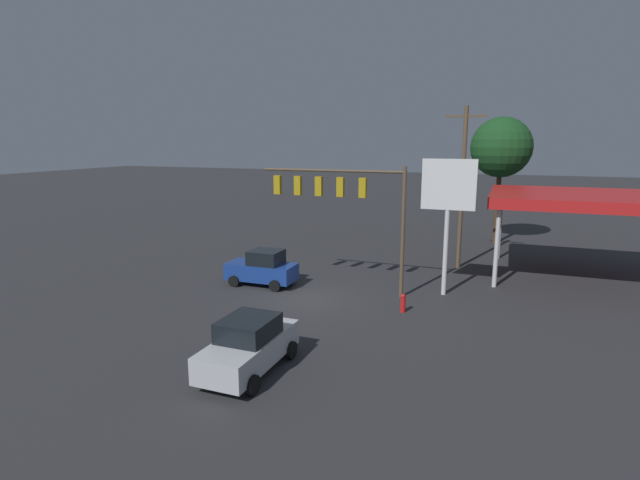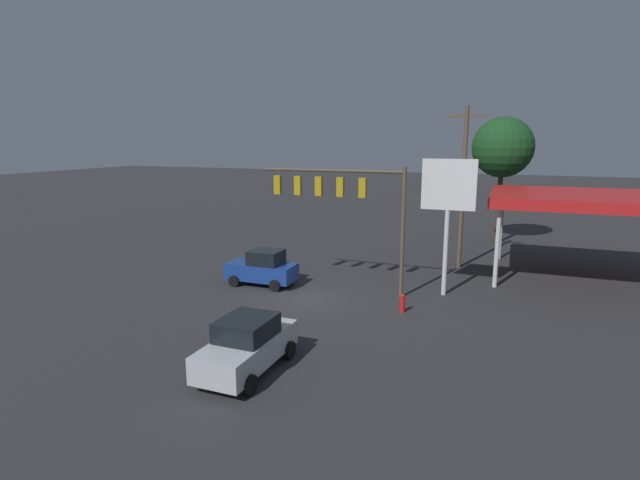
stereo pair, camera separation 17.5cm
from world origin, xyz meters
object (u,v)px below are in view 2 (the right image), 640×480
Objects in this scene: street_tree at (503,148)px; utility_pole at (463,184)px; price_sign at (449,193)px; fire_hydrant at (403,303)px; sedan_far at (247,345)px; hatchback_crossing at (263,268)px; traffic_signal_assembly at (341,195)px.

utility_pole is at bearing 77.49° from street_tree.
fire_hydrant is (1.42, 3.45, -4.83)m from price_sign.
sedan_far is (5.31, 17.35, -4.26)m from utility_pole.
hatchback_crossing is 21.12m from street_tree.
price_sign is (0.13, 6.04, 0.06)m from utility_pole.
traffic_signal_assembly reaches higher than sedan_far.
fire_hydrant is at bearing 80.72° from utility_pole.
traffic_signal_assembly is 9.03m from utility_pole.
traffic_signal_assembly is 8.74× the size of fire_hydrant.
price_sign is 0.73× the size of street_tree.
price_sign is at bearing -167.21° from traffic_signal_assembly.
traffic_signal_assembly is 2.02× the size of hatchback_crossing.
street_tree is at bearing 165.41° from sedan_far.
utility_pole is (-5.39, -7.24, 0.13)m from traffic_signal_assembly.
street_tree is (-1.92, -8.63, 2.07)m from utility_pole.
utility_pole is 10.74m from fire_hydrant.
utility_pole is 2.22× the size of sedan_far.
utility_pole is 18.64m from sedan_far.
hatchback_crossing is at bearing 38.98° from utility_pole.
sedan_far is 5.03× the size of fire_hydrant.
price_sign is 6.10m from fire_hydrant.
traffic_signal_assembly is 1.74× the size of sedan_far.
sedan_far is at bearing 73.00° from utility_pole.
fire_hydrant is at bearing 155.40° from sedan_far.
utility_pole is 2.59× the size of hatchback_crossing.
price_sign is (-5.26, -1.20, 0.19)m from traffic_signal_assembly.
utility_pole reaches higher than traffic_signal_assembly.
street_tree reaches higher than price_sign.
price_sign reaches higher than hatchback_crossing.
street_tree is 19.68m from fire_hydrant.
traffic_signal_assembly is 0.80× the size of street_tree.
utility_pole is at bearing -99.28° from fire_hydrant.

